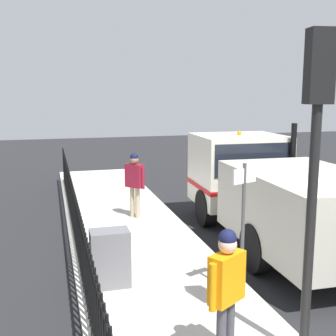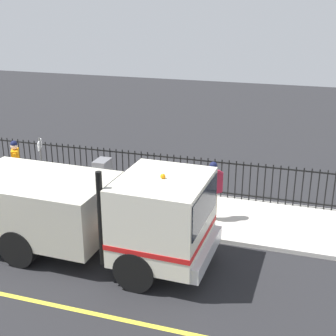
{
  "view_description": "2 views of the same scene",
  "coord_description": "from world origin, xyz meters",
  "px_view_note": "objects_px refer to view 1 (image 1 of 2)",
  "views": [
    {
      "loc": [
        4.86,
        6.16,
        3.44
      ],
      "look_at": [
        1.97,
        -4.42,
        1.52
      ],
      "focal_mm": 46.29,
      "sensor_mm": 36.0,
      "label": 1
    },
    {
      "loc": [
        -9.07,
        -7.37,
        6.07
      ],
      "look_at": [
        2.36,
        -3.73,
        1.7
      ],
      "focal_mm": 49.24,
      "sensor_mm": 36.0,
      "label": 2
    }
  ],
  "objects_px": {
    "work_truck": "(266,185)",
    "traffic_light_near": "(316,132)",
    "utility_cabinet": "(110,258)",
    "street_sign": "(243,214)",
    "pedestrian_distant": "(227,283)",
    "worker_standing": "(135,178)"
  },
  "relations": [
    {
      "from": "work_truck",
      "to": "traffic_light_near",
      "type": "xyz_separation_m",
      "value": [
        1.8,
        4.47,
        1.68
      ]
    },
    {
      "from": "utility_cabinet",
      "to": "street_sign",
      "type": "bearing_deg",
      "value": 154.47
    },
    {
      "from": "pedestrian_distant",
      "to": "utility_cabinet",
      "type": "height_order",
      "value": "pedestrian_distant"
    },
    {
      "from": "worker_standing",
      "to": "street_sign",
      "type": "height_order",
      "value": "street_sign"
    },
    {
      "from": "pedestrian_distant",
      "to": "street_sign",
      "type": "height_order",
      "value": "street_sign"
    },
    {
      "from": "work_truck",
      "to": "pedestrian_distant",
      "type": "distance_m",
      "value": 5.17
    },
    {
      "from": "work_truck",
      "to": "street_sign",
      "type": "height_order",
      "value": "work_truck"
    },
    {
      "from": "work_truck",
      "to": "pedestrian_distant",
      "type": "relative_size",
      "value": 3.7
    },
    {
      "from": "traffic_light_near",
      "to": "pedestrian_distant",
      "type": "bearing_deg",
      "value": -179.14
    },
    {
      "from": "utility_cabinet",
      "to": "work_truck",
      "type": "bearing_deg",
      "value": -155.43
    },
    {
      "from": "worker_standing",
      "to": "utility_cabinet",
      "type": "height_order",
      "value": "worker_standing"
    },
    {
      "from": "work_truck",
      "to": "worker_standing",
      "type": "relative_size",
      "value": 3.66
    },
    {
      "from": "pedestrian_distant",
      "to": "traffic_light_near",
      "type": "relative_size",
      "value": 0.43
    },
    {
      "from": "pedestrian_distant",
      "to": "utility_cabinet",
      "type": "relative_size",
      "value": 1.74
    },
    {
      "from": "utility_cabinet",
      "to": "street_sign",
      "type": "height_order",
      "value": "street_sign"
    },
    {
      "from": "traffic_light_near",
      "to": "utility_cabinet",
      "type": "xyz_separation_m",
      "value": [
        2.09,
        -2.69,
        -2.37
      ]
    },
    {
      "from": "worker_standing",
      "to": "traffic_light_near",
      "type": "relative_size",
      "value": 0.43
    },
    {
      "from": "worker_standing",
      "to": "pedestrian_distant",
      "type": "xyz_separation_m",
      "value": [
        0.14,
        6.56,
        -0.01
      ]
    },
    {
      "from": "traffic_light_near",
      "to": "street_sign",
      "type": "distance_m",
      "value": 2.27
    },
    {
      "from": "work_truck",
      "to": "pedestrian_distant",
      "type": "height_order",
      "value": "work_truck"
    },
    {
      "from": "work_truck",
      "to": "street_sign",
      "type": "distance_m",
      "value": 3.32
    },
    {
      "from": "worker_standing",
      "to": "work_truck",
      "type": "bearing_deg",
      "value": 9.1
    }
  ]
}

